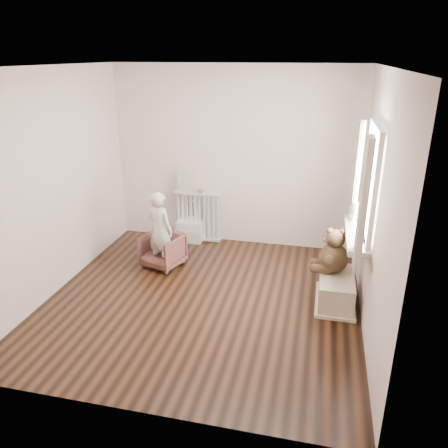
% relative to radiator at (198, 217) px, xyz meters
% --- Properties ---
extents(floor, '(3.60, 3.60, 0.01)m').
position_rel_radiator_xyz_m(floor, '(0.55, -1.68, -0.39)').
color(floor, black).
rests_on(floor, ground).
extents(ceiling, '(3.60, 3.60, 0.01)m').
position_rel_radiator_xyz_m(ceiling, '(0.55, -1.68, 2.21)').
color(ceiling, white).
rests_on(ceiling, ground).
extents(back_wall, '(3.60, 0.02, 2.60)m').
position_rel_radiator_xyz_m(back_wall, '(0.55, 0.12, 0.91)').
color(back_wall, white).
rests_on(back_wall, ground).
extents(front_wall, '(3.60, 0.02, 2.60)m').
position_rel_radiator_xyz_m(front_wall, '(0.55, -3.48, 0.91)').
color(front_wall, white).
rests_on(front_wall, ground).
extents(left_wall, '(0.02, 3.60, 2.60)m').
position_rel_radiator_xyz_m(left_wall, '(-1.25, -1.68, 0.91)').
color(left_wall, white).
rests_on(left_wall, ground).
extents(right_wall, '(0.02, 3.60, 2.60)m').
position_rel_radiator_xyz_m(right_wall, '(2.35, -1.68, 0.91)').
color(right_wall, white).
rests_on(right_wall, ground).
extents(window, '(0.03, 0.90, 1.10)m').
position_rel_radiator_xyz_m(window, '(2.31, -1.38, 1.06)').
color(window, white).
rests_on(window, right_wall).
extents(window_sill, '(0.22, 1.10, 0.06)m').
position_rel_radiator_xyz_m(window_sill, '(2.22, -1.38, 0.48)').
color(window_sill, silver).
rests_on(window_sill, right_wall).
extents(curtain_left, '(0.06, 0.26, 1.30)m').
position_rel_radiator_xyz_m(curtain_left, '(2.20, -1.95, 1.00)').
color(curtain_left, beige).
rests_on(curtain_left, right_wall).
extents(curtain_right, '(0.06, 0.26, 1.30)m').
position_rel_radiator_xyz_m(curtain_right, '(2.20, -0.81, 1.00)').
color(curtain_right, beige).
rests_on(curtain_right, right_wall).
extents(radiator, '(0.73, 0.14, 0.77)m').
position_rel_radiator_xyz_m(radiator, '(0.00, 0.00, 0.00)').
color(radiator, silver).
rests_on(radiator, floor).
extents(paper_doll, '(0.21, 0.02, 0.34)m').
position_rel_radiator_xyz_m(paper_doll, '(-0.20, 0.00, 0.55)').
color(paper_doll, beige).
rests_on(paper_doll, radiator).
extents(tin_a, '(0.09, 0.09, 0.06)m').
position_rel_radiator_xyz_m(tin_a, '(0.05, 0.00, 0.41)').
color(tin_a, '#A59E8C').
rests_on(tin_a, radiator).
extents(toy_vanity, '(0.39, 0.28, 0.61)m').
position_rel_radiator_xyz_m(toy_vanity, '(-0.11, -0.03, -0.11)').
color(toy_vanity, silver).
rests_on(toy_vanity, floor).
extents(armchair, '(0.62, 0.62, 0.46)m').
position_rel_radiator_xyz_m(armchair, '(-0.22, -0.95, -0.16)').
color(armchair, brown).
rests_on(armchair, floor).
extents(child, '(0.44, 0.35, 1.05)m').
position_rel_radiator_xyz_m(child, '(-0.22, -1.00, 0.15)').
color(child, silver).
rests_on(child, armchair).
extents(toy_bench, '(0.38, 0.73, 0.34)m').
position_rel_radiator_xyz_m(toy_bench, '(2.07, -1.40, -0.19)').
color(toy_bench, beige).
rests_on(toy_bench, floor).
extents(teddy_bear, '(0.45, 0.35, 0.53)m').
position_rel_radiator_xyz_m(teddy_bear, '(2.01, -1.28, 0.28)').
color(teddy_bear, '#342314').
rests_on(teddy_bear, toy_bench).
extents(plush_cat, '(0.25, 0.32, 0.24)m').
position_rel_radiator_xyz_m(plush_cat, '(2.21, -0.98, 0.61)').
color(plush_cat, slate).
rests_on(plush_cat, window_sill).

